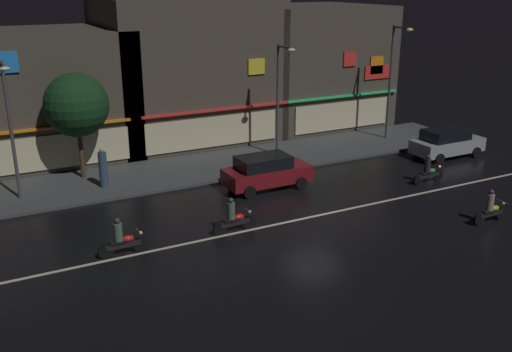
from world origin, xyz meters
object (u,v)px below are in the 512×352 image
object	(u,v)px
motorcycle_following	(233,218)
traffic_cone	(242,181)
parked_car_near_kerb	(266,171)
motorcycle_lead	(491,209)
streetlamp_east	(393,73)
motorcycle_trailing_far	(121,239)
motorcycle_opposite_lane	(428,171)
pedestrian_on_sidewalk	(103,169)
parked_car_trailing	(447,142)
streetlamp_west	(10,119)
streetlamp_mid	(280,91)

from	to	relation	value
motorcycle_following	traffic_cone	world-z (taller)	motorcycle_following
parked_car_near_kerb	motorcycle_lead	xyz separation A→B (m)	(6.39, -8.14, -0.24)
streetlamp_east	motorcycle_trailing_far	size ratio (longest dim) A/B	3.71
parked_car_near_kerb	motorcycle_trailing_far	xyz separation A→B (m)	(-8.26, -3.93, -0.24)
motorcycle_opposite_lane	motorcycle_lead	bearing A→B (deg)	-107.38
motorcycle_lead	motorcycle_opposite_lane	xyz separation A→B (m)	(1.24, 5.02, 0.00)
motorcycle_opposite_lane	motorcycle_trailing_far	bearing A→B (deg)	179.42
parked_car_near_kerb	motorcycle_opposite_lane	distance (m)	8.25
streetlamp_east	motorcycle_lead	xyz separation A→B (m)	(-4.77, -12.33, -3.67)
parked_car_near_kerb	pedestrian_on_sidewalk	bearing A→B (deg)	153.89
traffic_cone	pedestrian_on_sidewalk	bearing A→B (deg)	155.81
motorcycle_following	motorcycle_trailing_far	size ratio (longest dim) A/B	1.00
parked_car_trailing	streetlamp_east	bearing A→B (deg)	-81.87
motorcycle_lead	motorcycle_following	size ratio (longest dim) A/B	1.00
streetlamp_west	streetlamp_east	world-z (taller)	streetlamp_east
streetlamp_west	motorcycle_following	xyz separation A→B (m)	(7.33, -7.54, -3.31)
streetlamp_mid	parked_car_trailing	world-z (taller)	streetlamp_mid
streetlamp_mid	motorcycle_lead	size ratio (longest dim) A/B	3.32
parked_car_near_kerb	motorcycle_following	xyz separation A→B (m)	(-3.67, -3.99, -0.24)
motorcycle_following	streetlamp_mid	bearing A→B (deg)	45.73
streetlamp_mid	streetlamp_east	bearing A→B (deg)	0.11
pedestrian_on_sidewalk	motorcycle_trailing_far	distance (m)	7.53
motorcycle_opposite_lane	traffic_cone	distance (m)	9.42
motorcycle_opposite_lane	motorcycle_following	bearing A→B (deg)	-179.10
streetlamp_west	motorcycle_opposite_lane	distance (m)	20.07
streetlamp_mid	motorcycle_trailing_far	world-z (taller)	streetlamp_mid
streetlamp_west	traffic_cone	bearing A→B (deg)	-15.71
streetlamp_mid	motorcycle_trailing_far	size ratio (longest dim) A/B	3.32
motorcycle_lead	motorcycle_opposite_lane	bearing A→B (deg)	-111.00
streetlamp_west	parked_car_trailing	distance (m)	23.30
parked_car_near_kerb	parked_car_trailing	size ratio (longest dim) A/B	1.00
streetlamp_west	streetlamp_east	distance (m)	22.18
streetlamp_mid	parked_car_near_kerb	xyz separation A→B (m)	(-3.12, -4.17, -3.04)
motorcycle_opposite_lane	streetlamp_mid	bearing A→B (deg)	118.26
streetlamp_mid	motorcycle_lead	bearing A→B (deg)	-75.12
parked_car_near_kerb	streetlamp_east	bearing A→B (deg)	20.55
motorcycle_lead	motorcycle_opposite_lane	distance (m)	5.17
streetlamp_west	motorcycle_opposite_lane	bearing A→B (deg)	-19.70
pedestrian_on_sidewalk	parked_car_trailing	world-z (taller)	pedestrian_on_sidewalk
parked_car_near_kerb	motorcycle_lead	distance (m)	10.35
streetlamp_west	motorcycle_trailing_far	distance (m)	8.63
motorcycle_following	motorcycle_opposite_lane	world-z (taller)	same
streetlamp_mid	motorcycle_trailing_far	bearing A→B (deg)	-144.56
streetlamp_mid	pedestrian_on_sidewalk	size ratio (longest dim) A/B	3.18
traffic_cone	parked_car_near_kerb	bearing A→B (deg)	-37.01
motorcycle_following	motorcycle_trailing_far	world-z (taller)	same
pedestrian_on_sidewalk	motorcycle_lead	size ratio (longest dim) A/B	1.04
traffic_cone	motorcycle_following	bearing A→B (deg)	-119.91
parked_car_trailing	motorcycle_opposite_lane	bearing A→B (deg)	35.24
motorcycle_trailing_far	traffic_cone	size ratio (longest dim) A/B	3.45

